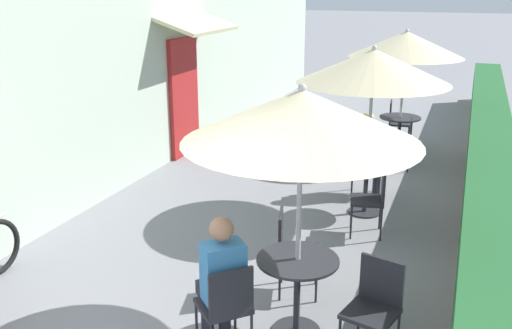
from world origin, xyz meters
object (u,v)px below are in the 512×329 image
at_px(cafe_chair_mid_left, 360,161).
at_px(seated_patron_mid_left, 369,151).
at_px(patio_umbrella_near, 301,116).
at_px(seated_patron_near_right, 221,279).
at_px(patio_table_far, 399,129).
at_px(cafe_chair_near_left, 291,246).
at_px(cafe_chair_near_right, 226,303).
at_px(patio_umbrella_mid, 373,66).
at_px(cafe_chair_mid_right, 374,196).
at_px(patio_table_near, 297,281).
at_px(cafe_chair_far_right, 403,139).
at_px(coffee_cup_mid, 374,159).
at_px(cafe_chair_far_left, 396,120).
at_px(patio_table_mid, 366,177).
at_px(cafe_chair_near_back, 375,302).
at_px(patio_umbrella_far, 406,44).

bearing_deg(cafe_chair_mid_left, seated_patron_mid_left, 90.00).
height_order(patio_umbrella_near, seated_patron_near_right, patio_umbrella_near).
height_order(seated_patron_mid_left, patio_table_far, seated_patron_mid_left).
xyz_separation_m(cafe_chair_near_left, cafe_chair_near_right, (-0.18, -1.21, 0.00)).
height_order(patio_umbrella_mid, cafe_chair_mid_right, patio_umbrella_mid).
bearing_deg(patio_table_near, seated_patron_near_right, -137.55).
bearing_deg(cafe_chair_far_right, patio_umbrella_mid, 167.56).
relative_size(coffee_cup_mid, cafe_chair_far_left, 0.10).
xyz_separation_m(patio_table_near, cafe_chair_mid_left, (-0.15, 3.69, -0.00)).
xyz_separation_m(seated_patron_mid_left, cafe_chair_far_left, (0.02, 2.84, -0.17)).
bearing_deg(seated_patron_near_right, patio_umbrella_mid, 35.23).
height_order(patio_table_mid, cafe_chair_far_right, cafe_chair_far_right).
relative_size(cafe_chair_near_back, patio_umbrella_far, 0.38).
bearing_deg(coffee_cup_mid, cafe_chair_mid_right, -78.92).
xyz_separation_m(cafe_chair_mid_right, patio_umbrella_far, (-0.14, 3.52, 1.49)).
height_order(patio_table_mid, cafe_chair_mid_left, cafe_chair_mid_left).
distance_m(patio_umbrella_near, cafe_chair_near_back, 1.65).
relative_size(cafe_chair_near_back, cafe_chair_far_left, 1.00).
relative_size(patio_table_mid, patio_umbrella_far, 0.32).
relative_size(patio_table_far, cafe_chair_far_right, 0.85).
bearing_deg(patio_table_near, coffee_cup_mid, 87.27).
xyz_separation_m(cafe_chair_near_right, seated_patron_near_right, (-0.08, 0.08, 0.17)).
relative_size(seated_patron_near_right, coffee_cup_mid, 13.89).
height_order(cafe_chair_near_back, patio_umbrella_mid, patio_umbrella_mid).
bearing_deg(seated_patron_near_right, patio_table_mid, 35.23).
bearing_deg(cafe_chair_near_left, patio_table_mid, 156.93).
distance_m(cafe_chair_near_back, coffee_cup_mid, 3.17).
bearing_deg(patio_table_near, cafe_chair_far_left, 90.15).
bearing_deg(cafe_chair_far_left, cafe_chair_near_left, -8.72).
relative_size(cafe_chair_near_right, cafe_chair_mid_left, 1.00).
bearing_deg(cafe_chair_near_left, cafe_chair_near_right, -23.78).
xyz_separation_m(patio_table_near, cafe_chair_far_left, (-0.02, 6.55, -0.00)).
relative_size(seated_patron_mid_left, patio_umbrella_far, 0.55).
distance_m(patio_table_far, patio_umbrella_far, 1.49).
height_order(cafe_chair_near_right, patio_umbrella_mid, patio_umbrella_mid).
bearing_deg(seated_patron_mid_left, cafe_chair_near_right, -16.54).
bearing_deg(coffee_cup_mid, cafe_chair_near_back, -79.87).
xyz_separation_m(cafe_chair_near_right, cafe_chair_near_back, (1.14, 0.45, 0.00)).
relative_size(patio_umbrella_mid, cafe_chair_far_right, 2.61).
bearing_deg(patio_table_near, cafe_chair_near_right, -128.46).
relative_size(patio_umbrella_near, cafe_chair_near_right, 2.61).
relative_size(cafe_chair_near_left, patio_umbrella_far, 0.38).
bearing_deg(cafe_chair_mid_left, patio_table_far, 161.28).
height_order(patio_table_near, cafe_chair_near_left, cafe_chair_near_left).
xyz_separation_m(cafe_chair_mid_right, coffee_cup_mid, (-0.13, 0.66, 0.27)).
height_order(patio_umbrella_far, cafe_chair_far_right, patio_umbrella_far).
distance_m(cafe_chair_near_back, cafe_chair_far_left, 6.69).
relative_size(cafe_chair_mid_left, patio_umbrella_far, 0.38).
distance_m(patio_table_near, cafe_chair_near_back, 0.71).
height_order(patio_umbrella_near, coffee_cup_mid, patio_umbrella_near).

